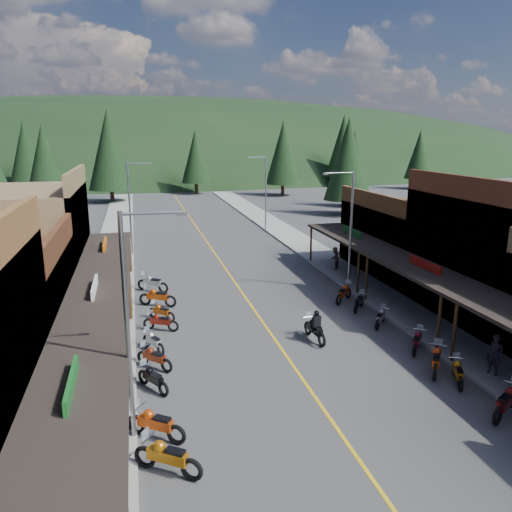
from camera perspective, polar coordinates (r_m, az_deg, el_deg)
ground at (r=25.08m, az=2.90°, el=-10.53°), size 220.00×220.00×0.00m
centerline at (r=43.64m, az=-4.57°, el=0.08°), size 0.15×90.00×0.01m
sidewalk_west at (r=43.17m, az=-16.05°, el=-0.48°), size 3.40×94.00×0.15m
sidewalk_east at (r=45.76m, az=6.24°, el=0.78°), size 3.40×94.00×0.15m
shop_west_3 at (r=34.62m, az=-25.34°, el=1.12°), size 10.90×10.20×8.20m
shop_east_2 at (r=31.91m, az=26.50°, el=0.01°), size 10.90×9.00×8.20m
shop_east_3 at (r=39.70m, az=17.51°, el=1.84°), size 10.90×10.20×6.20m
streetlight_0 at (r=16.93m, az=-14.07°, el=-6.91°), size 2.16×0.18×8.00m
streetlight_1 at (r=44.27m, az=-14.07°, el=5.78°), size 2.16×0.18×8.00m
streetlight_2 at (r=33.34m, az=10.59°, el=3.44°), size 2.16×0.18×8.00m
streetlight_3 at (r=53.94m, az=0.98°, el=7.57°), size 2.16×0.18×8.00m
ridge_hill at (r=157.36m, az=-11.41°, el=9.79°), size 310.00×140.00×60.00m
pine_1 at (r=93.56m, az=-24.84°, el=10.68°), size 5.88×5.88×12.50m
pine_2 at (r=79.99m, az=-16.44°, el=11.59°), size 6.72×6.72×14.00m
pine_3 at (r=88.60m, az=-6.92°, el=11.23°), size 5.04×5.04×11.00m
pine_4 at (r=85.55m, az=3.12°, el=11.72°), size 5.88×5.88×12.50m
pine_5 at (r=102.31m, az=9.94°, el=12.30°), size 6.72×6.72×14.00m
pine_6 at (r=100.79m, az=18.14°, el=10.96°), size 5.04×5.04×11.00m
pine_9 at (r=73.66m, az=11.09°, el=10.49°), size 4.93×4.93×10.80m
pine_10 at (r=72.86m, az=-23.02°, el=9.95°), size 5.38×5.38×11.60m
pine_11 at (r=65.60m, az=10.46°, el=10.85°), size 5.82×5.82×12.40m
bike_west_4 at (r=16.81m, az=-10.09°, el=-21.52°), size 2.37×1.99×1.34m
bike_west_5 at (r=18.44m, az=-11.42°, el=-18.15°), size 2.30×1.95×1.31m
bike_west_6 at (r=21.54m, az=-11.70°, el=-13.45°), size 1.64×2.05×1.14m
bike_west_7 at (r=23.31m, az=-11.55°, el=-11.21°), size 1.90×1.94×1.16m
bike_west_8 at (r=25.12m, az=-11.65°, el=-9.44°), size 1.42×1.94×1.07m
bike_west_9 at (r=27.45m, az=-10.84°, el=-7.30°), size 2.05×1.45×1.12m
bike_west_10 at (r=28.97m, az=-10.75°, el=-6.21°), size 1.76×1.76×1.07m
bike_west_11 at (r=31.19m, az=-11.19°, el=-4.50°), size 2.44×1.75×1.34m
bike_west_12 at (r=34.08m, az=-11.73°, el=-2.97°), size 2.32×2.00×1.32m
bike_east_4 at (r=21.49m, az=26.74°, el=-14.53°), size 2.38×1.85×1.32m
bike_east_5 at (r=23.28m, az=22.09°, el=-12.11°), size 1.42×2.03×1.11m
bike_east_6 at (r=23.86m, az=19.92°, el=-11.02°), size 1.94×2.28×1.30m
bike_east_7 at (r=25.78m, az=17.95°, el=-9.16°), size 1.78×1.95×1.13m
bike_east_8 at (r=28.46m, az=14.05°, el=-6.75°), size 1.71×1.83×1.07m
bike_east_9 at (r=30.64m, az=11.68°, el=-5.12°), size 1.71×1.86×1.08m
bike_east_10 at (r=31.92m, az=10.01°, el=-4.13°), size 2.05×2.00×1.23m
rider_on_bike at (r=25.85m, az=6.75°, el=-8.18°), size 0.97×2.33×1.73m
pedestrian_east_a at (r=24.24m, az=25.64°, el=-10.12°), size 0.67×0.78×1.81m
pedestrian_east_b at (r=38.80m, az=8.98°, el=-0.23°), size 0.95×0.95×1.76m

